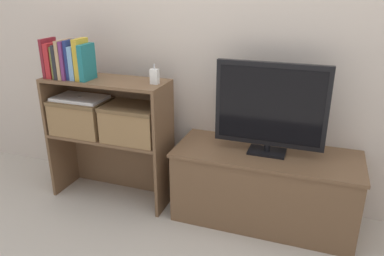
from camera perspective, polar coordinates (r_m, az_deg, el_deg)
The scene contains 20 objects.
ground_plane at distance 2.46m, azimuth -1.22°, elevation -14.28°, with size 16.00×16.00×0.00m, color #BCB2A3.
wall_back at distance 2.46m, azimuth 2.60°, elevation 15.92°, with size 10.00×0.05×2.40m.
tv_stand at distance 2.41m, azimuth 10.92°, elevation -8.75°, with size 1.12×0.46×0.47m.
tv at distance 2.20m, azimuth 11.85°, elevation 3.14°, with size 0.64×0.14×0.55m.
bookshelf_lower_tier at distance 2.70m, azimuth -11.52°, elevation -3.98°, with size 0.82×0.30×0.47m.
bookshelf_upper_tier at distance 2.55m, azimuth -12.25°, elevation 4.59°, with size 0.82×0.30×0.38m.
book_maroon at distance 2.63m, azimuth -20.91°, elevation 9.99°, with size 0.02×0.14×0.25m.
book_crimson at distance 2.61m, azimuth -20.29°, elevation 9.70°, with size 0.04×0.15×0.22m.
book_olive at distance 2.59m, azimuth -19.69°, elevation 9.49°, with size 0.02×0.13×0.20m.
book_charcoal at distance 2.57m, azimuth -19.26°, elevation 9.62°, with size 0.03×0.16×0.22m.
book_tan at distance 2.55m, azimuth -18.80°, elevation 9.91°, with size 0.02×0.16×0.24m.
book_plum at distance 2.54m, azimuth -18.29°, elevation 9.86°, with size 0.02×0.15×0.24m.
book_navy at distance 2.52m, azimuth -17.85°, elevation 9.91°, with size 0.02×0.12×0.25m.
book_skyblue at distance 2.51m, azimuth -17.19°, elevation 9.51°, with size 0.03×0.13×0.21m.
book_mustard at distance 2.48m, azimuth -16.50°, elevation 10.01°, with size 0.04×0.13×0.26m.
book_teal at distance 2.46m, azimuth -15.71°, elevation 9.63°, with size 0.04×0.15×0.23m.
baby_monitor at distance 2.30m, azimuth -5.72°, elevation 7.83°, with size 0.05×0.03×0.12m.
storage_basket_left at distance 2.64m, azimuth -16.47°, elevation 1.98°, with size 0.37×0.27×0.23m.
storage_basket_right at distance 2.44m, azimuth -8.94°, elevation 1.03°, with size 0.37×0.27×0.23m.
laptop at distance 2.61m, azimuth -16.73°, elevation 4.39°, with size 0.34×0.21×0.02m.
Camera 1 is at (0.72, -1.87, 1.42)m, focal length 35.00 mm.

